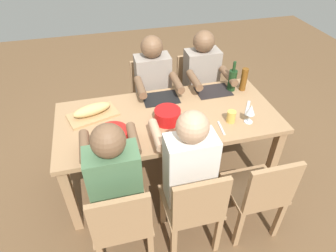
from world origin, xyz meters
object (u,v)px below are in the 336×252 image
at_px(dining_table, 168,124).
at_px(chair_far_left, 260,193).
at_px(serving_bowl_fruit, 113,135).
at_px(beer_bottle, 244,79).
at_px(napkin_stack, 194,118).
at_px(diner_near_left, 202,80).
at_px(wine_glass, 251,110).
at_px(diner_far_center, 188,167).
at_px(chair_far_center, 194,207).
at_px(diner_far_right, 115,181).
at_px(diner_near_center, 154,86).
at_px(chair_far_right, 122,223).
at_px(serving_bowl_greens, 168,115).
at_px(cutting_board, 93,115).
at_px(wine_bottle, 232,80).
at_px(bread_loaf, 92,110).
at_px(chair_near_center, 151,95).
at_px(chair_near_left, 195,89).
at_px(cup_far_left, 231,117).

bearing_deg(dining_table, chair_far_left, 124.21).
relative_size(chair_far_left, serving_bowl_fruit, 3.53).
height_order(beer_bottle, napkin_stack, beer_bottle).
xyz_separation_m(diner_near_left, wine_glass, (-0.11, 0.81, 0.16)).
bearing_deg(wine_glass, diner_far_center, 27.55).
xyz_separation_m(chair_far_center, beer_bottle, (-0.79, -0.98, 0.37)).
xyz_separation_m(diner_far_center, diner_far_right, (0.51, 0.00, 0.00)).
height_order(diner_near_center, chair_far_right, diner_near_center).
relative_size(diner_near_center, serving_bowl_greens, 5.61).
bearing_deg(diner_far_right, cutting_board, -81.90).
bearing_deg(serving_bowl_greens, wine_bottle, -155.22).
height_order(bread_loaf, wine_bottle, wine_bottle).
bearing_deg(diner_far_center, chair_far_center, 90.00).
distance_m(chair_far_center, chair_far_left, 0.51).
height_order(serving_bowl_fruit, bread_loaf, bread_loaf).
xyz_separation_m(chair_far_center, cutting_board, (0.61, -0.90, 0.27)).
distance_m(chair_near_center, wine_bottle, 0.92).
distance_m(chair_far_right, serving_bowl_greens, 0.90).
xyz_separation_m(chair_near_left, diner_near_left, (0.00, 0.18, 0.21)).
bearing_deg(chair_near_left, cup_far_left, 88.05).
height_order(bread_loaf, wine_glass, wine_glass).
distance_m(diner_near_center, serving_bowl_fruit, 0.92).
xyz_separation_m(beer_bottle, napkin_stack, (0.59, 0.33, -0.10)).
bearing_deg(serving_bowl_fruit, beer_bottle, -160.77).
bearing_deg(diner_near_center, cutting_board, 34.07).
xyz_separation_m(diner_far_center, serving_bowl_greens, (0.02, -0.50, 0.11)).
height_order(serving_bowl_fruit, cutting_board, serving_bowl_fruit).
height_order(diner_near_center, chair_far_left, diner_near_center).
relative_size(wine_bottle, napkin_stack, 2.07).
bearing_deg(wine_bottle, chair_far_center, 55.84).
distance_m(diner_far_center, diner_far_right, 0.51).
xyz_separation_m(chair_far_center, bread_loaf, (0.61, -0.90, 0.32)).
relative_size(diner_far_right, cup_far_left, 11.92).
xyz_separation_m(chair_far_left, wine_bottle, (-0.17, -1.00, 0.37)).
relative_size(bread_loaf, wine_glass, 1.93).
bearing_deg(bread_loaf, chair_far_center, 124.16).
height_order(chair_far_right, beer_bottle, beer_bottle).
height_order(chair_near_left, bread_loaf, same).
height_order(dining_table, diner_far_right, diner_far_right).
distance_m(chair_near_left, chair_far_right, 1.81).
xyz_separation_m(chair_far_left, cutting_board, (1.12, -0.90, 0.27)).
distance_m(diner_far_center, diner_near_center, 1.13).
relative_size(diner_far_center, beer_bottle, 5.45).
height_order(wine_bottle, cup_far_left, wine_bottle).
xyz_separation_m(chair_far_left, beer_bottle, (-0.28, -0.98, 0.37)).
distance_m(chair_far_left, serving_bowl_greens, 0.92).
xyz_separation_m(chair_far_left, diner_far_right, (1.02, -0.18, 0.21)).
xyz_separation_m(chair_near_center, cup_far_left, (-0.48, 0.95, 0.31)).
bearing_deg(chair_near_left, dining_table, 55.79).
height_order(diner_far_center, diner_far_right, same).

